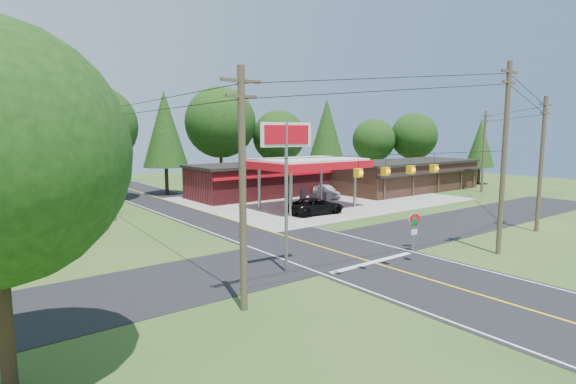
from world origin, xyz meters
TOP-DOWN VIEW (x-y plane):
  - ground at (0.00, 0.00)m, footprint 120.00×120.00m
  - main_highway at (0.00, 0.00)m, footprint 8.00×120.00m
  - cross_road at (0.00, 0.00)m, footprint 70.00×7.00m
  - lane_center_yellow at (0.00, 0.00)m, footprint 0.15×110.00m
  - gas_canopy at (9.00, 13.00)m, footprint 10.60×7.40m
  - convenience_store at (10.00, 22.98)m, footprint 16.40×7.55m
  - strip_building at (28.00, 15.98)m, footprint 20.40×8.75m
  - utility_pole_near_right at (7.50, -7.00)m, footprint 1.80×0.30m
  - utility_pole_near_left at (-9.50, -5.00)m, footprint 1.80×0.30m
  - utility_pole_far_left at (-8.00, 18.00)m, footprint 1.80×0.30m
  - utility_pole_right_b at (16.00, -5.50)m, footprint 1.80×0.30m
  - utility_pole_far_right at (34.00, 9.00)m, footprint 1.80×0.30m
  - utility_pole_north at (-6.50, 35.00)m, footprint 0.30×0.30m
  - overhead_beacons at (-1.00, -6.00)m, footprint 17.04×2.04m
  - treeline_backdrop at (0.82, 24.01)m, footprint 70.27×51.59m
  - suv_car at (7.53, 10.00)m, footprint 5.75×5.75m
  - sedan_car at (15.15, 17.00)m, footprint 5.69×5.69m
  - big_stop_sign at (-5.00, -2.01)m, footprint 2.97×0.42m
  - octagonal_stop_sign at (4.50, -3.01)m, footprint 0.76×0.38m
  - route_sign_post at (3.80, -3.52)m, footprint 0.50×0.12m

SIDE VIEW (x-z plane):
  - ground at x=0.00m, z-range 0.00..0.00m
  - main_highway at x=0.00m, z-range 0.00..0.02m
  - cross_road at x=0.00m, z-range 0.00..0.03m
  - lane_center_yellow at x=0.00m, z-range 0.02..0.03m
  - suv_car at x=7.53m, z-range 0.00..1.48m
  - sedan_car at x=15.15m, z-range 0.00..1.55m
  - route_sign_post at x=3.80m, z-range 0.24..2.68m
  - octagonal_stop_sign at x=4.50m, z-range 0.57..2.91m
  - strip_building at x=28.00m, z-range 0.01..3.81m
  - convenience_store at x=10.00m, z-range 0.02..3.82m
  - gas_canopy at x=9.00m, z-range 1.83..6.70m
  - utility_pole_north at x=-6.50m, z-range 0.00..9.50m
  - utility_pole_near_left at x=-9.50m, z-range 0.20..10.20m
  - utility_pole_far_left at x=-8.00m, z-range 0.20..10.20m
  - utility_pole_right_b at x=16.00m, z-range 0.20..10.20m
  - utility_pole_far_right at x=34.00m, z-range 0.20..10.20m
  - utility_pole_near_right at x=7.50m, z-range 0.21..11.71m
  - big_stop_sign at x=-5.00m, z-range 2.08..10.09m
  - overhead_beacons at x=-1.00m, z-range 5.70..6.73m
  - treeline_backdrop at x=0.82m, z-range 0.84..14.14m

